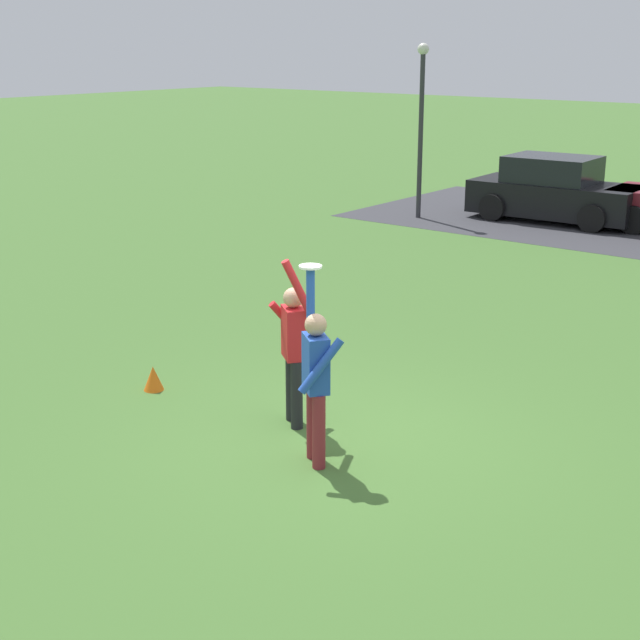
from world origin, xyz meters
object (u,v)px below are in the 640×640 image
at_px(person_defender, 294,344).
at_px(lamppost_by_lot, 421,114).
at_px(frisbee_disc, 310,267).
at_px(parked_car_black, 555,191).
at_px(field_cone_orange, 153,378).
at_px(person_catcher, 316,376).

relative_size(person_defender, lamppost_by_lot, 0.48).
height_order(person_defender, frisbee_disc, frisbee_disc).
height_order(parked_car_black, field_cone_orange, parked_car_black).
distance_m(parked_car_black, field_cone_orange, 14.17).
xyz_separation_m(person_catcher, person_defender, (-0.84, 0.65, -0.00)).
distance_m(person_defender, lamppost_by_lot, 13.59).
xyz_separation_m(person_defender, lamppost_by_lot, (-5.97, 12.10, 1.60)).
bearing_deg(field_cone_orange, frisbee_disc, -4.89).
height_order(person_defender, lamppost_by_lot, lamppost_by_lot).
bearing_deg(frisbee_disc, person_defender, 142.27).
relative_size(person_defender, parked_car_black, 0.49).
bearing_deg(frisbee_disc, field_cone_orange, 175.11).
relative_size(parked_car_black, field_cone_orange, 13.04).
height_order(frisbee_disc, field_cone_orange, frisbee_disc).
bearing_deg(field_cone_orange, person_defender, 7.41).
relative_size(person_catcher, lamppost_by_lot, 0.49).
distance_m(person_catcher, parked_car_black, 15.03).
relative_size(person_catcher, person_defender, 1.02).
distance_m(person_catcher, frisbee_disc, 1.13).
bearing_deg(lamppost_by_lot, parked_car_black, 31.41).
distance_m(frisbee_disc, lamppost_by_lot, 14.26).
height_order(person_catcher, parked_car_black, person_catcher).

